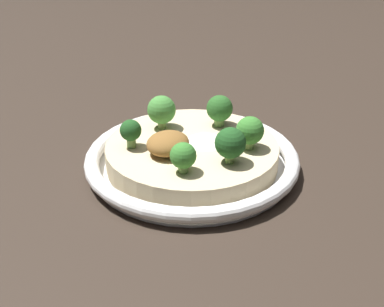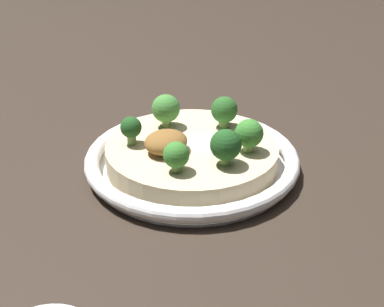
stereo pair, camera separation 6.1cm
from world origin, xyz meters
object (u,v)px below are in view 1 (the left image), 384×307
Objects in this scene: broccoli_front at (162,110)px; broccoli_back at (230,143)px; broccoli_back_left at (250,131)px; broccoli_left at (222,110)px; broccoli_front_right at (131,131)px; risotto_bowl at (192,157)px; broccoli_right at (183,156)px.

broccoli_back is at bearing 76.23° from broccoli_front.
broccoli_back is 1.05× the size of broccoli_back_left.
broccoli_front is 1.06× the size of broccoli_left.
broccoli_front_right is 0.86× the size of broccoli_left.
broccoli_back is 0.97× the size of broccoli_front.
broccoli_front is at bearing -51.78° from broccoli_left.
broccoli_front is 0.08m from broccoli_left.
broccoli_left is at bearing -120.82° from broccoli_back_left.
broccoli_back is at bearing 77.18° from risotto_bowl.
broccoli_front_right is at bearing -28.11° from broccoli_left.
broccoli_right is (0.06, 0.03, 0.04)m from risotto_bowl.
broccoli_back is at bearing -2.37° from broccoli_back_left.
broccoli_front is (-0.07, -0.00, 0.00)m from broccoli_front_right.
broccoli_right is at bearing 81.46° from broccoli_front_right.
risotto_bowl is 6.54× the size of broccoli_back_left.
broccoli_front is (0.01, -0.12, 0.00)m from broccoli_back_left.
broccoli_back_left is at bearing 177.63° from broccoli_back.
broccoli_back is at bearing 106.32° from broccoli_front_right.
risotto_bowl is 7.54× the size of broccoli_right.
risotto_bowl is at bearing 75.24° from broccoli_front.
broccoli_back_left reaches higher than broccoli_front_right.
broccoli_back_left is 0.92× the size of broccoli_front.
broccoli_back is 0.10m from broccoli_left.
risotto_bowl is 0.09m from broccoli_front_right.
broccoli_back is 1.03× the size of broccoli_left.
broccoli_front reaches higher than risotto_bowl.
broccoli_right is 0.12m from broccoli_front.
broccoli_front is at bearing -83.52° from broccoli_back_left.
broccoli_back_left is 0.98× the size of broccoli_left.
broccoli_back_left is at bearing 159.57° from broccoli_right.
risotto_bowl is at bearing -154.03° from broccoli_right.
broccoli_front_right reaches higher than risotto_bowl.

